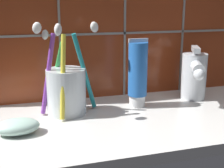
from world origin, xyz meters
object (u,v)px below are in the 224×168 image
at_px(toothbrush_cup, 66,88).
at_px(sink_faucet, 194,75).
at_px(toothpaste_tube, 138,73).
at_px(soap_bar, 17,127).

distance_m(toothbrush_cup, sink_faucet, 0.30).
bearing_deg(toothbrush_cup, toothpaste_tube, -0.19).
distance_m(toothbrush_cup, soap_bar, 0.13).
xyz_separation_m(toothpaste_tube, sink_faucet, (0.14, 0.01, -0.01)).
bearing_deg(toothpaste_tube, toothbrush_cup, 179.81).
relative_size(toothbrush_cup, toothpaste_tube, 1.26).
relative_size(sink_faucet, soap_bar, 1.61).
bearing_deg(sink_faucet, toothpaste_tube, -62.15).
relative_size(toothbrush_cup, sink_faucet, 1.52).
xyz_separation_m(sink_faucet, soap_bar, (-0.40, -0.09, -0.05)).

